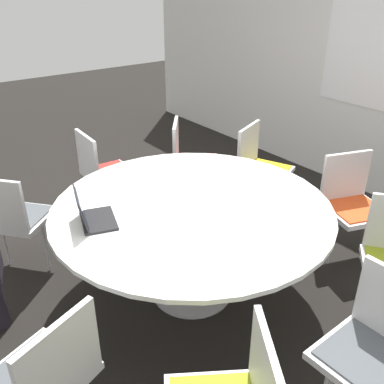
{
  "coord_description": "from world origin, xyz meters",
  "views": [
    {
      "loc": [
        1.99,
        -1.52,
        2.12
      ],
      "look_at": [
        0.0,
        0.0,
        0.84
      ],
      "focal_mm": 40.0,
      "sensor_mm": 36.0,
      "label": 1
    }
  ],
  "objects_px": {
    "chair_3": "(378,344)",
    "chair_9": "(12,214)",
    "chair_7": "(189,157)",
    "chair_6": "(260,163)",
    "chair_1": "(45,373)",
    "chair_5": "(352,199)",
    "chair_8": "(102,168)",
    "laptop": "(91,215)"
  },
  "relations": [
    {
      "from": "chair_3",
      "to": "chair_9",
      "type": "distance_m",
      "value": 2.55
    },
    {
      "from": "chair_9",
      "to": "chair_7",
      "type": "bearing_deg",
      "value": 53.42
    },
    {
      "from": "chair_6",
      "to": "chair_9",
      "type": "height_order",
      "value": "same"
    },
    {
      "from": "chair_1",
      "to": "chair_3",
      "type": "distance_m",
      "value": 1.56
    },
    {
      "from": "chair_3",
      "to": "chair_5",
      "type": "bearing_deg",
      "value": -52.71
    },
    {
      "from": "chair_8",
      "to": "laptop",
      "type": "distance_m",
      "value": 1.33
    },
    {
      "from": "chair_5",
      "to": "chair_9",
      "type": "height_order",
      "value": "same"
    },
    {
      "from": "chair_8",
      "to": "chair_9",
      "type": "distance_m",
      "value": 0.98
    },
    {
      "from": "chair_5",
      "to": "chair_9",
      "type": "distance_m",
      "value": 2.61
    },
    {
      "from": "chair_9",
      "to": "laptop",
      "type": "distance_m",
      "value": 0.88
    },
    {
      "from": "chair_3",
      "to": "chair_6",
      "type": "distance_m",
      "value": 2.22
    },
    {
      "from": "chair_3",
      "to": "laptop",
      "type": "xyz_separation_m",
      "value": [
        -1.55,
        -0.73,
        0.26
      ]
    },
    {
      "from": "chair_3",
      "to": "chair_8",
      "type": "distance_m",
      "value": 2.7
    },
    {
      "from": "chair_5",
      "to": "chair_9",
      "type": "xyz_separation_m",
      "value": [
        -1.39,
        -2.21,
        0.0
      ]
    },
    {
      "from": "laptop",
      "to": "chair_5",
      "type": "bearing_deg",
      "value": -89.4
    },
    {
      "from": "chair_3",
      "to": "laptop",
      "type": "bearing_deg",
      "value": 23.91
    },
    {
      "from": "chair_1",
      "to": "chair_9",
      "type": "relative_size",
      "value": 1.0
    },
    {
      "from": "chair_3",
      "to": "chair_9",
      "type": "xyz_separation_m",
      "value": [
        -2.34,
        -1.01,
        0.0
      ]
    },
    {
      "from": "chair_3",
      "to": "chair_7",
      "type": "distance_m",
      "value": 2.54
    },
    {
      "from": "chair_7",
      "to": "chair_9",
      "type": "distance_m",
      "value": 1.72
    },
    {
      "from": "chair_6",
      "to": "chair_7",
      "type": "height_order",
      "value": "same"
    },
    {
      "from": "chair_3",
      "to": "chair_7",
      "type": "relative_size",
      "value": 1.0
    },
    {
      "from": "chair_3",
      "to": "chair_9",
      "type": "bearing_deg",
      "value": 22.19
    },
    {
      "from": "chair_6",
      "to": "chair_5",
      "type": "bearing_deg",
      "value": 72.12
    },
    {
      "from": "chair_8",
      "to": "chair_1",
      "type": "bearing_deg",
      "value": -30.42
    },
    {
      "from": "chair_1",
      "to": "chair_6",
      "type": "bearing_deg",
      "value": 3.31
    },
    {
      "from": "chair_5",
      "to": "chair_6",
      "type": "bearing_deg",
      "value": -66.39
    },
    {
      "from": "chair_6",
      "to": "chair_7",
      "type": "distance_m",
      "value": 0.69
    },
    {
      "from": "chair_5",
      "to": "laptop",
      "type": "distance_m",
      "value": 2.03
    },
    {
      "from": "chair_1",
      "to": "laptop",
      "type": "height_order",
      "value": "laptop"
    },
    {
      "from": "chair_3",
      "to": "chair_5",
      "type": "height_order",
      "value": "same"
    },
    {
      "from": "chair_7",
      "to": "chair_8",
      "type": "relative_size",
      "value": 1.0
    },
    {
      "from": "chair_1",
      "to": "chair_9",
      "type": "height_order",
      "value": "same"
    },
    {
      "from": "chair_6",
      "to": "chair_9",
      "type": "xyz_separation_m",
      "value": [
        -0.44,
        -2.15,
        0.0
      ]
    },
    {
      "from": "chair_1",
      "to": "laptop",
      "type": "distance_m",
      "value": 0.99
    },
    {
      "from": "chair_3",
      "to": "chair_9",
      "type": "height_order",
      "value": "same"
    },
    {
      "from": "chair_3",
      "to": "chair_8",
      "type": "relative_size",
      "value": 1.0
    },
    {
      "from": "chair_8",
      "to": "chair_7",
      "type": "bearing_deg",
      "value": 74.74
    },
    {
      "from": "chair_5",
      "to": "chair_7",
      "type": "xyz_separation_m",
      "value": [
        -1.49,
        -0.49,
        0.0
      ]
    },
    {
      "from": "chair_7",
      "to": "chair_9",
      "type": "bearing_deg",
      "value": -47.69
    },
    {
      "from": "chair_5",
      "to": "chair_1",
      "type": "bearing_deg",
      "value": 23.17
    },
    {
      "from": "laptop",
      "to": "chair_9",
      "type": "bearing_deg",
      "value": 37.86
    }
  ]
}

